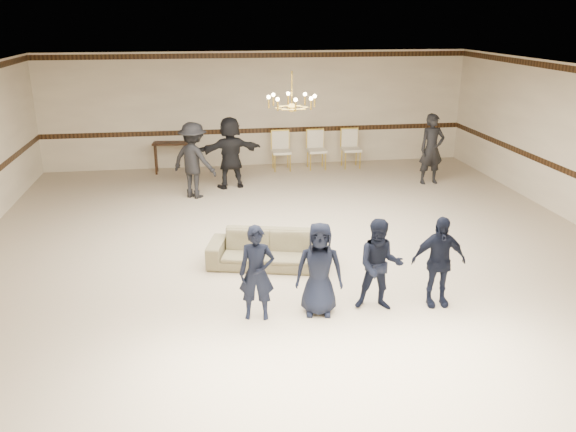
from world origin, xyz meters
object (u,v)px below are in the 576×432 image
(boy_b, at_px, (319,269))
(adult_right, at_px, (432,149))
(adult_mid, at_px, (230,152))
(console_table, at_px, (173,157))
(adult_left, at_px, (194,160))
(boy_a, at_px, (257,273))
(chandelier, at_px, (292,90))
(boy_c, at_px, (380,265))
(banquet_chair_right, at_px, (351,149))
(settee, at_px, (268,249))
(boy_d, at_px, (438,261))
(banquet_chair_mid, at_px, (317,150))
(banquet_chair_left, at_px, (281,151))

(boy_b, height_order, adult_right, adult_right)
(adult_mid, distance_m, console_table, 2.33)
(adult_left, distance_m, console_table, 2.53)
(adult_mid, bearing_deg, boy_a, 77.90)
(chandelier, relative_size, console_table, 0.93)
(boy_c, height_order, banquet_chair_right, boy_c)
(adult_right, xyz_separation_m, console_table, (-6.60, 2.12, -0.47))
(adult_left, bearing_deg, console_table, -39.76)
(boy_c, relative_size, settee, 0.68)
(boy_d, relative_size, banquet_chair_mid, 1.31)
(adult_right, bearing_deg, banquet_chair_left, 147.47)
(banquet_chair_left, bearing_deg, settee, -99.35)
(chandelier, height_order, console_table, chandelier)
(adult_mid, relative_size, banquet_chair_left, 1.69)
(boy_d, relative_size, banquet_chair_left, 1.31)
(chandelier, bearing_deg, adult_left, 120.94)
(boy_a, height_order, settee, boy_a)
(boy_b, height_order, adult_mid, adult_mid)
(boy_d, height_order, console_table, boy_d)
(boy_a, height_order, adult_mid, adult_mid)
(adult_left, height_order, banquet_chair_left, adult_left)
(boy_a, bearing_deg, chandelier, 81.49)
(boy_a, relative_size, adult_left, 0.78)
(boy_c, distance_m, banquet_chair_right, 8.46)
(chandelier, relative_size, banquet_chair_mid, 0.88)
(boy_c, height_order, adult_right, adult_right)
(boy_c, xyz_separation_m, banquet_chair_mid, (0.74, 8.28, -0.17))
(settee, height_order, adult_right, adult_right)
(banquet_chair_left, distance_m, banquet_chair_right, 2.00)
(chandelier, height_order, adult_mid, chandelier)
(boy_d, bearing_deg, settee, 145.44)
(boy_c, distance_m, boy_d, 0.90)
(banquet_chair_mid, bearing_deg, adult_left, -150.10)
(boy_b, xyz_separation_m, boy_c, (0.90, 0.00, 0.00))
(chandelier, relative_size, adult_mid, 0.52)
(boy_c, xyz_separation_m, banquet_chair_left, (-0.26, 8.28, -0.17))
(chandelier, xyz_separation_m, boy_c, (0.82, -2.99, -2.18))
(boy_b, height_order, boy_c, same)
(boy_d, bearing_deg, boy_a, -176.84)
(boy_a, relative_size, console_table, 1.38)
(boy_c, relative_size, console_table, 1.38)
(adult_mid, bearing_deg, settee, 82.10)
(boy_b, distance_m, adult_right, 7.65)
(settee, distance_m, banquet_chair_left, 6.59)
(boy_d, distance_m, settee, 2.97)
(boy_a, height_order, console_table, boy_a)
(adult_right, relative_size, banquet_chair_right, 1.69)
(banquet_chair_mid, bearing_deg, boy_d, -92.06)
(adult_mid, distance_m, adult_right, 5.12)
(chandelier, bearing_deg, banquet_chair_left, 83.94)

